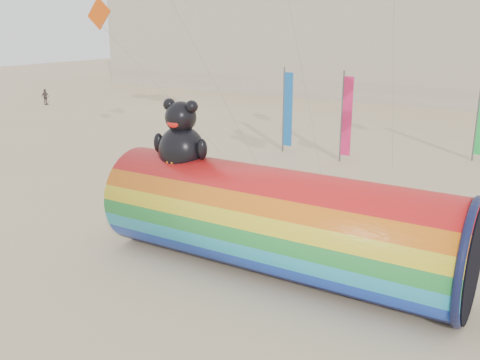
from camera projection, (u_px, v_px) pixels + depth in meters
The scene contains 3 objects.
ground at pixel (205, 254), 18.63m from camera, with size 160.00×160.00×0.00m, color #CCB58C.
windsock_assembly at pixel (276, 219), 16.90m from camera, with size 11.71×3.57×5.40m.
festival_banners at pixel (369, 114), 31.13m from camera, with size 11.20×4.30×5.20m.
Camera 1 is at (9.95, -14.00, 7.75)m, focal length 40.00 mm.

